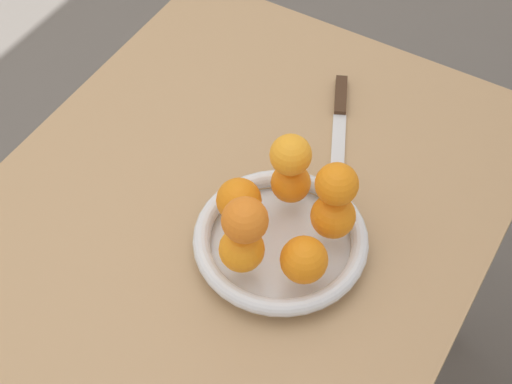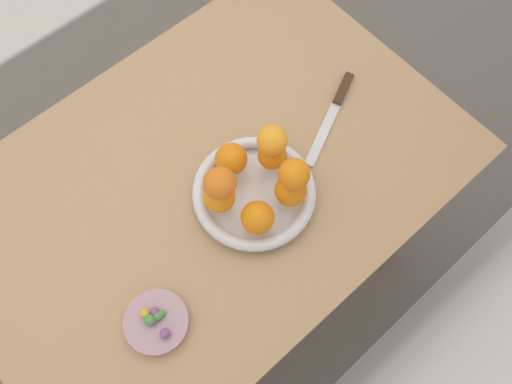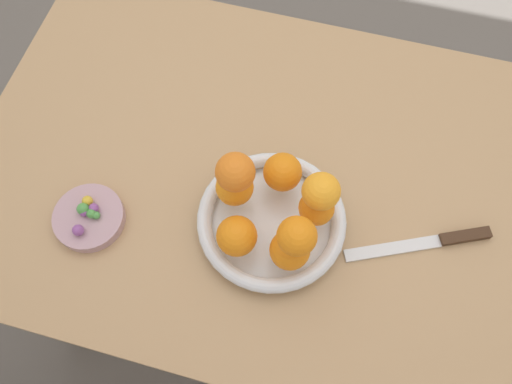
{
  "view_description": "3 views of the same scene",
  "coord_description": "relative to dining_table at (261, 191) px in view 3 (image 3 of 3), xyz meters",
  "views": [
    {
      "loc": [
        0.55,
        0.41,
        1.71
      ],
      "look_at": [
        -0.03,
        0.07,
        0.88
      ],
      "focal_mm": 55.0,
      "sensor_mm": 36.0,
      "label": 1
    },
    {
      "loc": [
        0.22,
        0.41,
        1.72
      ],
      "look_at": [
        -0.04,
        0.11,
        0.8
      ],
      "focal_mm": 35.0,
      "sensor_mm": 36.0,
      "label": 2
    },
    {
      "loc": [
        -0.1,
        0.41,
        1.57
      ],
      "look_at": [
        -0.02,
        0.1,
        0.86
      ],
      "focal_mm": 35.0,
      "sensor_mm": 36.0,
      "label": 3
    }
  ],
  "objects": [
    {
      "name": "orange_7",
      "position": [
        -0.11,
        0.07,
        0.22
      ],
      "size": [
        0.06,
        0.06,
        0.06
      ],
      "primitive_type": "sphere",
      "color": "orange",
      "rests_on": "orange_3"
    },
    {
      "name": "candy_ball_6",
      "position": [
        0.28,
        0.15,
        0.12
      ],
      "size": [
        0.02,
        0.02,
        0.02
      ],
      "primitive_type": "sphere",
      "color": "gold",
      "rests_on": "candy_dish"
    },
    {
      "name": "fruit_bowl",
      "position": [
        -0.04,
        0.1,
        0.11
      ],
      "size": [
        0.26,
        0.26,
        0.04
      ],
      "color": "silver",
      "rests_on": "dining_table"
    },
    {
      "name": "candy_ball_4",
      "position": [
        0.26,
        0.16,
        0.12
      ],
      "size": [
        0.02,
        0.02,
        0.02
      ],
      "primitive_type": "sphere",
      "color": "#8C4C99",
      "rests_on": "candy_dish"
    },
    {
      "name": "candy_ball_3",
      "position": [
        0.25,
        0.17,
        0.12
      ],
      "size": [
        0.01,
        0.01,
        0.01
      ],
      "primitive_type": "sphere",
      "color": "#4C9947",
      "rests_on": "candy_dish"
    },
    {
      "name": "knife",
      "position": [
        -0.32,
        0.06,
        0.09
      ],
      "size": [
        0.25,
        0.13,
        0.01
      ],
      "color": "#3F2819",
      "rests_on": "dining_table"
    },
    {
      "name": "orange_3",
      "position": [
        -0.11,
        0.08,
        0.16
      ],
      "size": [
        0.06,
        0.06,
        0.06
      ],
      "primitive_type": "sphere",
      "color": "orange",
      "rests_on": "fruit_bowl"
    },
    {
      "name": "orange_0",
      "position": [
        0.03,
        0.08,
        0.16
      ],
      "size": [
        0.06,
        0.06,
        0.06
      ],
      "primitive_type": "sphere",
      "color": "orange",
      "rests_on": "fruit_bowl"
    },
    {
      "name": "orange_6",
      "position": [
        -0.09,
        0.16,
        0.22
      ],
      "size": [
        0.06,
        0.06,
        0.06
      ],
      "primitive_type": "sphere",
      "color": "orange",
      "rests_on": "orange_2"
    },
    {
      "name": "candy_ball_1",
      "position": [
        0.27,
        0.21,
        0.12
      ],
      "size": [
        0.02,
        0.02,
        0.02
      ],
      "primitive_type": "sphere",
      "color": "#8C4C99",
      "rests_on": "candy_dish"
    },
    {
      "name": "candy_dish",
      "position": [
        0.27,
        0.17,
        0.1
      ],
      "size": [
        0.12,
        0.12,
        0.02
      ],
      "primitive_type": "cylinder",
      "color": "#B28C99",
      "rests_on": "dining_table"
    },
    {
      "name": "candy_ball_0",
      "position": [
        0.26,
        0.17,
        0.12
      ],
      "size": [
        0.02,
        0.02,
        0.02
      ],
      "primitive_type": "sphere",
      "color": "#4C9947",
      "rests_on": "candy_dish"
    },
    {
      "name": "orange_4",
      "position": [
        -0.04,
        0.03,
        0.16
      ],
      "size": [
        0.07,
        0.07,
        0.07
      ],
      "primitive_type": "sphere",
      "color": "orange",
      "rests_on": "fruit_bowl"
    },
    {
      "name": "orange_2",
      "position": [
        -0.09,
        0.16,
        0.16
      ],
      "size": [
        0.07,
        0.07,
        0.07
      ],
      "primitive_type": "sphere",
      "color": "orange",
      "rests_on": "fruit_bowl"
    },
    {
      "name": "ground_plane",
      "position": [
        0.0,
        0.0,
        -0.65
      ],
      "size": [
        6.0,
        6.0,
        0.0
      ],
      "primitive_type": "plane",
      "color": "slate"
    },
    {
      "name": "orange_1",
      "position": [
        -0.0,
        0.16,
        0.16
      ],
      "size": [
        0.07,
        0.07,
        0.07
      ],
      "primitive_type": "sphere",
      "color": "orange",
      "rests_on": "fruit_bowl"
    },
    {
      "name": "dining_table",
      "position": [
        0.0,
        0.0,
        0.0
      ],
      "size": [
        1.1,
        0.76,
        0.74
      ],
      "color": "tan",
      "rests_on": "ground_plane"
    },
    {
      "name": "candy_ball_2",
      "position": [
        0.27,
        0.17,
        0.12
      ],
      "size": [
        0.02,
        0.02,
        0.02
      ],
      "primitive_type": "sphere",
      "color": "#8C4C99",
      "rests_on": "candy_dish"
    },
    {
      "name": "candy_ball_5",
      "position": [
        0.28,
        0.17,
        0.12
      ],
      "size": [
        0.02,
        0.02,
        0.02
      ],
      "primitive_type": "sphere",
      "color": "#4C9947",
      "rests_on": "candy_dish"
    },
    {
      "name": "orange_5",
      "position": [
        0.02,
        0.08,
        0.22
      ],
      "size": [
        0.06,
        0.06,
        0.06
      ],
      "primitive_type": "sphere",
      "color": "orange",
      "rests_on": "orange_0"
    }
  ]
}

